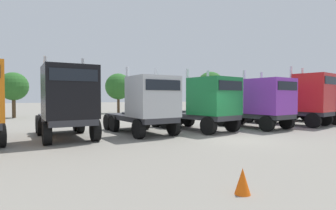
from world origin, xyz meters
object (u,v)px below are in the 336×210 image
Objects in this scene: semi_truck_red at (303,100)px; traffic_cone_near at (243,181)px; semi_truck_silver at (147,105)px; semi_truck_green at (206,103)px; semi_truck_purple at (262,103)px; semi_truck_black at (68,102)px; semi_truck_navy at (329,101)px.

traffic_cone_near is at bearing -71.11° from semi_truck_red.
semi_truck_green is at bearing 81.00° from semi_truck_silver.
traffic_cone_near is at bearing -55.47° from semi_truck_purple.
semi_truck_black is 16.79m from semi_truck_red.
semi_truck_navy is at bearing 30.16° from traffic_cone_near.
semi_truck_navy is at bearing 83.31° from semi_truck_red.
semi_truck_red reaches higher than semi_truck_green.
semi_truck_red reaches higher than semi_truck_navy.
semi_truck_red is at bearing 73.73° from semi_truck_green.
semi_truck_navy is at bearing 82.76° from semi_truck_silver.
semi_truck_green is 0.99× the size of semi_truck_red.
semi_truck_green is 11.38× the size of traffic_cone_near.
semi_truck_red is at bearing 81.00° from semi_truck_purple.
semi_truck_black is 4.33m from semi_truck_silver.
traffic_cone_near is (-5.20, -9.81, -1.48)m from semi_truck_green.
semi_truck_black is at bearing -101.81° from semi_truck_purple.
semi_truck_green is 12.31m from semi_truck_navy.
semi_truck_black reaches higher than semi_truck_silver.
semi_truck_purple is 4.21m from semi_truck_red.
semi_truck_red is 1.04× the size of semi_truck_navy.
semi_truck_black is 0.90× the size of semi_truck_red.
semi_truck_navy is (3.77, 0.61, -0.16)m from semi_truck_red.
semi_truck_black reaches higher than semi_truck_green.
semi_truck_silver is at bearing -102.95° from semi_truck_purple.
semi_truck_navy is at bearing 85.52° from semi_truck_black.
traffic_cone_near is at bearing -65.74° from semi_truck_navy.
traffic_cone_near is (-1.27, -9.85, -1.45)m from semi_truck_silver.
semi_truck_silver is (4.32, 0.05, -0.22)m from semi_truck_black.
semi_truck_silver is at bearing -105.22° from semi_truck_green.
semi_truck_black is 0.93× the size of semi_truck_navy.
semi_truck_silver is 10.04m from traffic_cone_near.
semi_truck_green is (3.93, -0.04, 0.04)m from semi_truck_silver.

